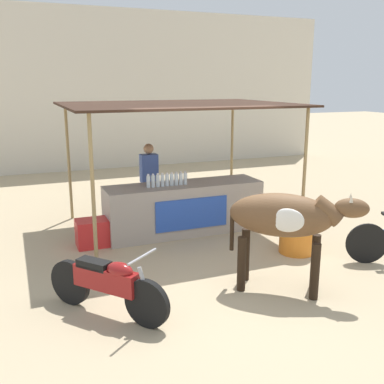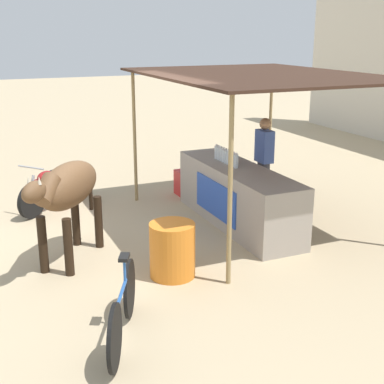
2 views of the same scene
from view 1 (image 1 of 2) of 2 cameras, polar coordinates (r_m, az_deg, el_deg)
ground_plane at (r=6.87m, az=5.68°, el=-10.58°), size 60.00×60.00×0.00m
building_wall_far at (r=15.38m, az=-11.16°, el=12.54°), size 16.00×0.50×5.12m
stall_counter at (r=8.59m, az=-1.02°, el=-2.07°), size 3.00×0.82×0.96m
stall_awning at (r=8.56m, az=-1.81°, el=10.57°), size 4.20×3.20×2.44m
water_bottle_row at (r=8.29m, az=-3.18°, el=1.56°), size 0.79×0.07×0.25m
vendor_behind_counter at (r=9.05m, az=-5.44°, el=1.10°), size 0.34×0.22×1.65m
cooler_box at (r=8.14m, az=-12.39°, el=-5.08°), size 0.60×0.44×0.48m
water_barrel at (r=7.83m, az=13.23°, el=-4.97°), size 0.59×0.59×0.72m
cow at (r=6.19m, az=11.81°, el=-3.35°), size 1.67×1.39×1.44m
motorcycle_parked at (r=5.71m, az=-10.67°, el=-11.31°), size 1.21×1.44×0.90m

